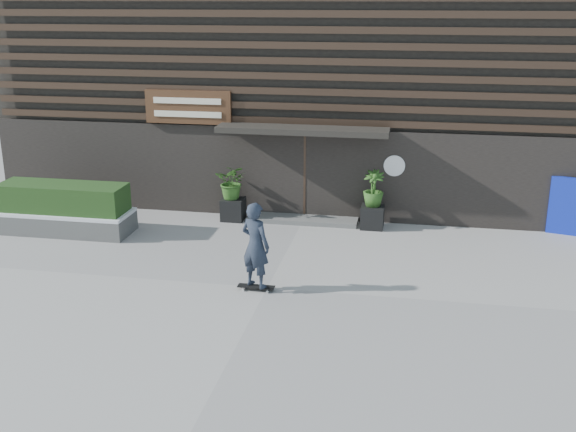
% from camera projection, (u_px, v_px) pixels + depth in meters
% --- Properties ---
extents(ground, '(80.00, 80.00, 0.00)m').
position_uv_depth(ground, '(267.00, 288.00, 14.64)').
color(ground, '#9A9792').
rests_on(ground, ground).
extents(entrance_step, '(3.00, 0.80, 0.12)m').
position_uv_depth(entrance_step, '(303.00, 219.00, 18.93)').
color(entrance_step, '#535350').
rests_on(entrance_step, ground).
extents(planter_pot_left, '(0.60, 0.60, 0.60)m').
position_uv_depth(planter_pot_left, '(233.00, 209.00, 19.00)').
color(planter_pot_left, black).
rests_on(planter_pot_left, ground).
extents(bamboo_left, '(0.86, 0.75, 0.96)m').
position_uv_depth(bamboo_left, '(232.00, 182.00, 18.77)').
color(bamboo_left, '#2D591E').
rests_on(bamboo_left, planter_pot_left).
extents(planter_pot_right, '(0.60, 0.60, 0.60)m').
position_uv_depth(planter_pot_right, '(372.00, 217.00, 18.34)').
color(planter_pot_right, black).
rests_on(planter_pot_right, ground).
extents(bamboo_right, '(0.54, 0.54, 0.96)m').
position_uv_depth(bamboo_right, '(373.00, 188.00, 18.11)').
color(bamboo_right, '#2D591E').
rests_on(bamboo_right, planter_pot_right).
extents(raised_bed, '(3.50, 1.20, 0.50)m').
position_uv_depth(raised_bed, '(65.00, 222.00, 18.06)').
color(raised_bed, '#484846').
rests_on(raised_bed, ground).
extents(snow_layer, '(3.50, 1.20, 0.08)m').
position_uv_depth(snow_layer, '(64.00, 212.00, 17.97)').
color(snow_layer, white).
rests_on(snow_layer, raised_bed).
extents(hedge, '(3.30, 1.00, 0.70)m').
position_uv_depth(hedge, '(63.00, 197.00, 17.85)').
color(hedge, '#1B3814').
rests_on(hedge, snow_layer).
extents(building, '(18.00, 11.00, 8.00)m').
position_uv_depth(building, '(330.00, 56.00, 22.76)').
color(building, black).
rests_on(building, ground).
extents(skateboarder, '(0.79, 0.67, 1.91)m').
position_uv_depth(skateboarder, '(255.00, 245.00, 14.22)').
color(skateboarder, black).
rests_on(skateboarder, ground).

